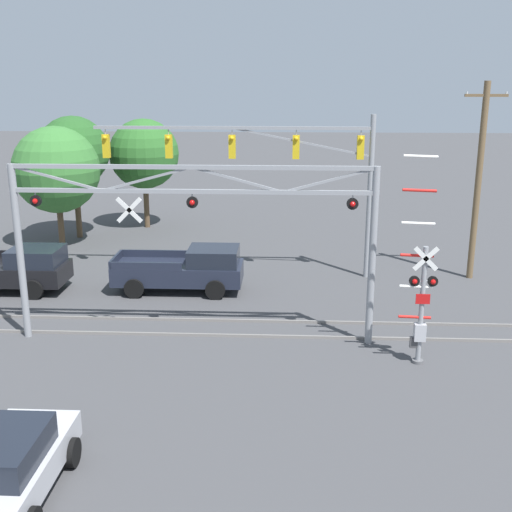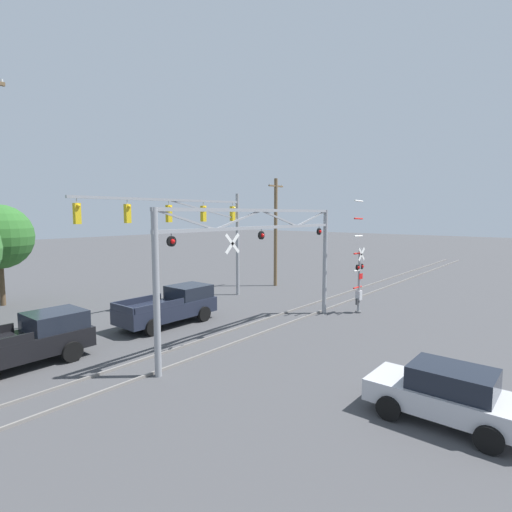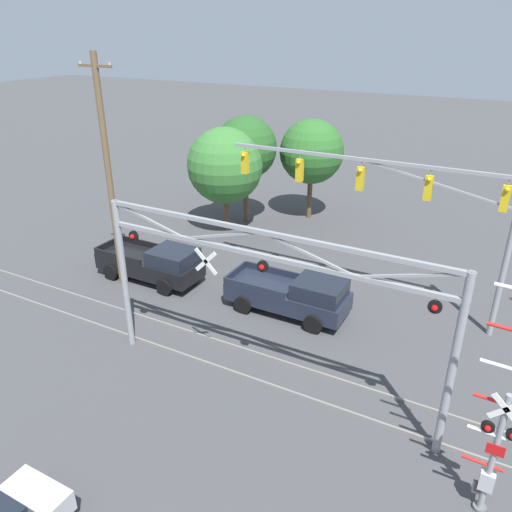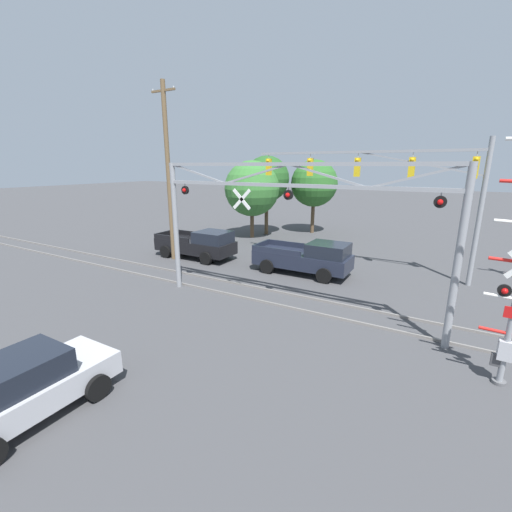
% 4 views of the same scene
% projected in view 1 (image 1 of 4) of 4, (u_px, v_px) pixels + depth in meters
% --- Properties ---
extents(rail_track_near, '(80.00, 0.08, 0.10)m').
position_uv_depth(rail_track_near, '(197.00, 335.00, 22.55)').
color(rail_track_near, gray).
rests_on(rail_track_near, ground_plane).
extents(rail_track_far, '(80.00, 0.08, 0.10)m').
position_uv_depth(rail_track_far, '(202.00, 320.00, 23.93)').
color(rail_track_far, gray).
rests_on(rail_track_far, ground_plane).
extents(crossing_gantry, '(12.13, 0.28, 6.07)m').
position_uv_depth(crossing_gantry, '(192.00, 222.00, 21.15)').
color(crossing_gantry, gray).
rests_on(crossing_gantry, ground_plane).
extents(crossing_signal_mast, '(1.29, 0.35, 6.63)m').
position_uv_depth(crossing_signal_mast, '(420.00, 300.00, 19.90)').
color(crossing_signal_mast, gray).
rests_on(crossing_signal_mast, ground_plane).
extents(traffic_signal_span, '(12.25, 0.39, 7.26)m').
position_uv_depth(traffic_signal_span, '(286.00, 162.00, 28.00)').
color(traffic_signal_span, gray).
rests_on(traffic_signal_span, ground_plane).
extents(pickup_truck_lead, '(5.41, 2.27, 1.90)m').
position_uv_depth(pickup_truck_lead, '(186.00, 269.00, 27.07)').
color(pickup_truck_lead, '#1E2333').
rests_on(pickup_truck_lead, ground_plane).
extents(pickup_truck_following, '(5.41, 2.27, 1.90)m').
position_uv_depth(pickup_truck_following, '(9.00, 269.00, 27.08)').
color(pickup_truck_following, black).
rests_on(pickup_truck_following, ground_plane).
extents(sedan_waiting, '(2.06, 4.15, 1.61)m').
position_uv_depth(sedan_waiting, '(8.00, 466.00, 13.66)').
color(sedan_waiting, '#B7B7BC').
rests_on(sedan_waiting, ground_plane).
extents(utility_pole_right, '(1.80, 0.28, 8.64)m').
position_uv_depth(utility_pole_right, '(478.00, 180.00, 27.89)').
color(utility_pole_right, brown).
rests_on(utility_pole_right, ground_plane).
extents(background_tree_beyond_span, '(4.53, 4.53, 6.36)m').
position_uv_depth(background_tree_beyond_span, '(56.00, 170.00, 33.49)').
color(background_tree_beyond_span, brown).
rests_on(background_tree_beyond_span, ground_plane).
extents(background_tree_far_left_verge, '(3.88, 3.88, 6.76)m').
position_uv_depth(background_tree_far_left_verge, '(73.00, 152.00, 35.09)').
color(background_tree_far_left_verge, brown).
rests_on(background_tree_far_left_verge, ground_plane).
extents(background_tree_far_right_verge, '(4.08, 4.08, 6.45)m').
position_uv_depth(background_tree_far_right_verge, '(144.00, 154.00, 37.61)').
color(background_tree_far_right_verge, brown).
rests_on(background_tree_far_right_verge, ground_plane).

